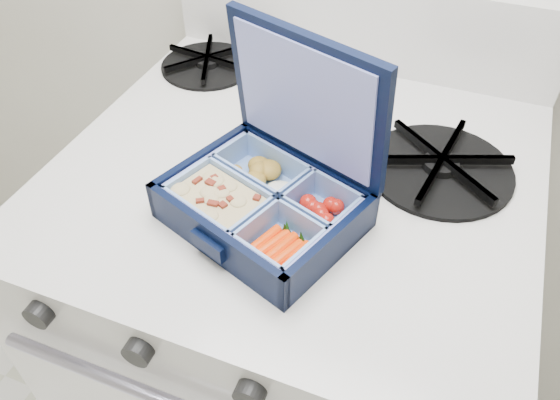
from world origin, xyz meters
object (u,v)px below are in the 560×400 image
at_px(bento_box, 262,205).
at_px(stove, 295,345).
at_px(burner_grate, 441,163).
at_px(fork, 382,188).

bearing_deg(bento_box, stove, 108.39).
xyz_separation_m(burner_grate, fork, (-0.06, -0.06, -0.01)).
bearing_deg(fork, bento_box, -120.93).
relative_size(bento_box, burner_grate, 1.11).
bearing_deg(stove, fork, -11.06).
xyz_separation_m(stove, burner_grate, (0.18, 0.04, 0.48)).
relative_size(stove, fork, 5.19).
height_order(stove, bento_box, bento_box).
xyz_separation_m(stove, bento_box, (-0.00, -0.13, 0.49)).
height_order(stove, fork, fork).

